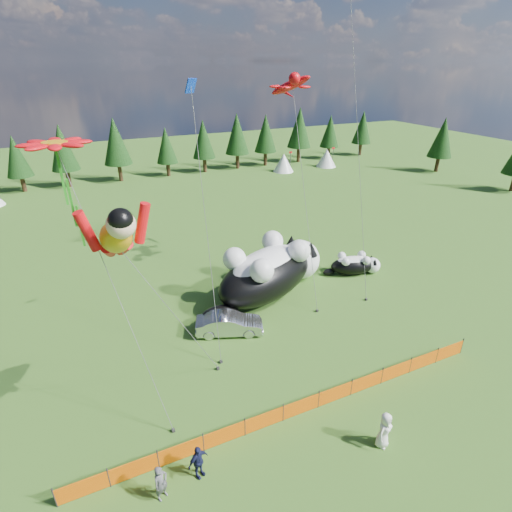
# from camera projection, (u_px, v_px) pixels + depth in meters

# --- Properties ---
(ground) EXTENTS (160.00, 160.00, 0.00)m
(ground) POSITION_uv_depth(u_px,v_px,m) (273.00, 375.00, 22.20)
(ground) COLOR #173C0A
(ground) RESTS_ON ground
(safety_fence) EXTENTS (22.06, 0.06, 1.10)m
(safety_fence) POSITION_uv_depth(u_px,v_px,m) (301.00, 407.00, 19.53)
(safety_fence) COLOR #262626
(safety_fence) RESTS_ON ground
(tree_line) EXTENTS (90.00, 4.00, 8.00)m
(tree_line) POSITION_uv_depth(u_px,v_px,m) (132.00, 152.00, 57.19)
(tree_line) COLOR black
(tree_line) RESTS_ON ground
(festival_tents) EXTENTS (50.00, 3.20, 2.80)m
(festival_tents) POSITION_uv_depth(u_px,v_px,m) (217.00, 170.00, 58.37)
(festival_tents) COLOR white
(festival_tents) RESTS_ON ground
(cat_large) EXTENTS (11.13, 7.19, 4.22)m
(cat_large) POSITION_uv_depth(u_px,v_px,m) (271.00, 270.00, 29.09)
(cat_large) COLOR black
(cat_large) RESTS_ON ground
(cat_small) EXTENTS (4.72, 2.69, 1.74)m
(cat_small) POSITION_uv_depth(u_px,v_px,m) (355.00, 264.00, 32.49)
(cat_small) COLOR black
(cat_small) RESTS_ON ground
(car) EXTENTS (4.50, 2.89, 1.40)m
(car) POSITION_uv_depth(u_px,v_px,m) (229.00, 324.00, 25.35)
(car) COLOR #BBBBC0
(car) RESTS_ON ground
(spectator_a) EXTENTS (0.74, 0.66, 1.69)m
(spectator_a) POSITION_uv_depth(u_px,v_px,m) (161.00, 483.00, 15.63)
(spectator_a) COLOR #535257
(spectator_a) RESTS_ON ground
(spectator_c) EXTENTS (1.09, 0.82, 1.67)m
(spectator_c) POSITION_uv_depth(u_px,v_px,m) (198.00, 462.00, 16.48)
(spectator_c) COLOR #161A3E
(spectator_c) RESTS_ON ground
(spectator_e) EXTENTS (1.07, 0.91, 1.85)m
(spectator_e) POSITION_uv_depth(u_px,v_px,m) (384.00, 430.00, 17.78)
(spectator_e) COLOR white
(spectator_e) RESTS_ON ground
(superhero_kite) EXTENTS (6.46, 4.50, 11.75)m
(superhero_kite) POSITION_uv_depth(u_px,v_px,m) (116.00, 237.00, 15.98)
(superhero_kite) COLOR orange
(superhero_kite) RESTS_ON ground
(gecko_kite) EXTENTS (4.29, 10.81, 16.11)m
(gecko_kite) POSITION_uv_depth(u_px,v_px,m) (290.00, 86.00, 28.55)
(gecko_kite) COLOR red
(gecko_kite) RESTS_ON ground
(flower_kite) EXTENTS (4.39, 6.85, 13.71)m
(flower_kite) POSITION_uv_depth(u_px,v_px,m) (56.00, 148.00, 16.45)
(flower_kite) COLOR red
(flower_kite) RESTS_ON ground
(diamond_kite_a) EXTENTS (1.23, 4.98, 15.57)m
(diamond_kite_a) POSITION_uv_depth(u_px,v_px,m) (192.00, 99.00, 20.79)
(diamond_kite_a) COLOR #0C35BE
(diamond_kite_a) RESTS_ON ground
(diamond_kite_b) EXTENTS (1.28, 7.20, 21.11)m
(diamond_kite_b) POSITION_uv_depth(u_px,v_px,m) (352.00, 17.00, 26.39)
(diamond_kite_b) COLOR #0B8A8E
(diamond_kite_b) RESTS_ON ground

